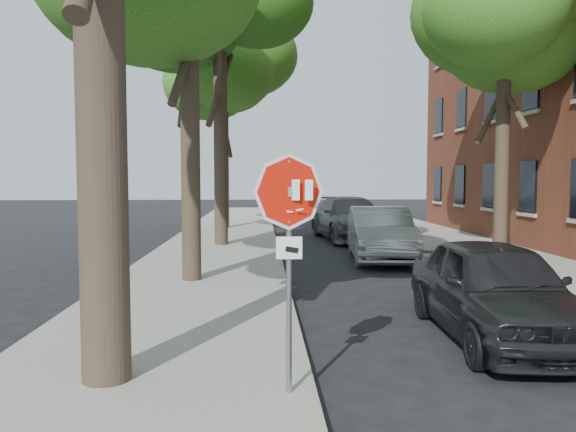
# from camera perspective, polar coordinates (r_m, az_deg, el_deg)

# --- Properties ---
(ground) EXTENTS (120.00, 120.00, 0.00)m
(ground) POSITION_cam_1_polar(r_m,az_deg,el_deg) (6.56, 6.53, -18.24)
(ground) COLOR black
(ground) RESTS_ON ground
(sidewalk_left) EXTENTS (4.00, 55.00, 0.12)m
(sidewalk_left) POSITION_cam_1_polar(r_m,az_deg,el_deg) (18.22, -7.53, -3.79)
(sidewalk_left) COLOR gray
(sidewalk_left) RESTS_ON ground
(sidewalk_right) EXTENTS (4.00, 55.00, 0.12)m
(sidewalk_right) POSITION_cam_1_polar(r_m,az_deg,el_deg) (19.46, 18.33, -3.46)
(sidewalk_right) COLOR gray
(sidewalk_right) RESTS_ON ground
(curb_left) EXTENTS (0.12, 55.00, 0.13)m
(curb_left) POSITION_cam_1_polar(r_m,az_deg,el_deg) (18.16, -1.06, -3.76)
(curb_left) COLOR #9E9384
(curb_left) RESTS_ON ground
(curb_right) EXTENTS (0.12, 55.00, 0.13)m
(curb_right) POSITION_cam_1_polar(r_m,az_deg,el_deg) (18.82, 12.48, -3.58)
(curb_right) COLOR #9E9384
(curb_right) RESTS_ON ground
(stop_sign) EXTENTS (0.76, 0.34, 2.61)m
(stop_sign) POSITION_cam_1_polar(r_m,az_deg,el_deg) (6.00, 0.10, -1.07)
(stop_sign) COLOR gray
(stop_sign) RESTS_ON sidewalk_left
(tree_mid_b) EXTENTS (5.88, 5.46, 10.36)m
(tree_mid_b) POSITION_cam_1_polar(r_m,az_deg,el_deg) (20.91, -7.01, 19.14)
(tree_mid_b) COLOR black
(tree_mid_b) RESTS_ON sidewalk_left
(tree_far) EXTENTS (5.29, 4.91, 9.33)m
(tree_far) POSITION_cam_1_polar(r_m,az_deg,el_deg) (27.57, -6.55, 13.72)
(tree_far) COLOR black
(tree_far) RESTS_ON sidewalk_left
(tree_right) EXTENTS (5.29, 4.91, 9.33)m
(tree_right) POSITION_cam_1_polar(r_m,az_deg,el_deg) (18.19, 21.02, 18.72)
(tree_right) COLOR black
(tree_right) RESTS_ON sidewalk_right
(car_a) EXTENTS (1.96, 4.56, 1.53)m
(car_a) POSITION_cam_1_polar(r_m,az_deg,el_deg) (9.27, 20.28, -6.94)
(car_a) COLOR black
(car_a) RESTS_ON ground
(car_b) EXTENTS (2.12, 5.00, 1.60)m
(car_b) POSITION_cam_1_polar(r_m,az_deg,el_deg) (17.10, 9.36, -1.80)
(car_b) COLOR #97989E
(car_b) RESTS_ON ground
(car_c) EXTENTS (2.93, 6.11, 1.72)m
(car_c) POSITION_cam_1_polar(r_m,az_deg,el_deg) (22.68, 6.32, -0.25)
(car_c) COLOR #46474B
(car_c) RESTS_ON ground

